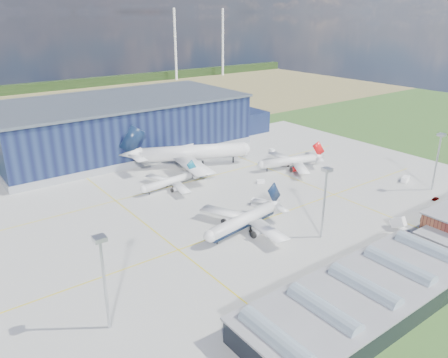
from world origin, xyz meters
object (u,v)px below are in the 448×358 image
airliner_red (289,157)px  gse_van_b (258,202)px  airstair (398,225)px  car_a (436,198)px  gse_tug_a (358,259)px  gse_cart_b (261,181)px  gse_cart_a (272,150)px  light_mast_west (103,268)px  light_mast_center (325,192)px  airliner_regional (168,178)px  airliner_widebody (193,145)px  airliner_navy (242,214)px  light_mast_east (438,153)px  gse_van_c (405,179)px  hangar (126,126)px

airliner_red → gse_van_b: 43.30m
airliner_red → gse_van_b: (-37.06, -21.96, -4.38)m
airstair → car_a: (32.51, 4.92, -0.93)m
gse_tug_a → gse_cart_b: 64.89m
gse_cart_b → airstair: airstair is taller
gse_cart_a → gse_cart_b: (-33.28, -29.31, 0.03)m
light_mast_west → gse_van_b: 77.62m
car_a → light_mast_center: bearing=83.5°
airliner_red → airliner_regional: (-55.59, 11.43, -0.93)m
airliner_widebody → gse_tug_a: 98.02m
airliner_navy → gse_van_b: size_ratio=7.26×
airliner_red → airstair: airliner_red is taller
airliner_navy → car_a: 77.91m
airliner_red → airstair: (-13.12, -63.10, -4.02)m
gse_cart_b → light_mast_center: bearing=-168.3°
airliner_red → light_mast_east: bearing=135.1°
airliner_navy → gse_tug_a: (14.58, -33.86, -5.22)m
gse_cart_b → gse_van_c: size_ratio=0.69×
light_mast_east → gse_cart_a: bearing=102.1°
gse_cart_a → gse_van_b: gse_van_b is taller
gse_cart_b → gse_van_b: bearing=166.7°
light_mast_east → airliner_widebody: 101.13m
airliner_widebody → car_a: (51.48, -87.47, -9.26)m
airliner_red → airliner_widebody: airliner_widebody is taller
gse_cart_a → airstair: bearing=-94.5°
light_mast_east → airstair: bearing=-164.8°
airliner_regional → car_a: (74.99, -69.62, -4.02)m
airliner_regional → gse_van_c: (82.95, -52.08, -3.49)m
airliner_navy → airliner_widebody: size_ratio=0.61×
airliner_red → airliner_regional: airliner_red is taller
light_mast_center → airliner_red: size_ratio=0.68×
gse_tug_a → hangar: bearing=99.0°
airliner_widebody → gse_van_b: (-4.97, -51.24, -8.68)m
light_mast_west → airliner_widebody: 110.81m
light_mast_center → airliner_red: (37.19, 52.00, -9.90)m
airliner_regional → car_a: 102.40m
light_mast_east → gse_cart_b: (-49.43, 46.25, -14.74)m
airliner_widebody → gse_cart_b: 37.69m
light_mast_center → airliner_navy: size_ratio=0.63×
light_mast_east → gse_cart_a: light_mast_east is taller
light_mast_east → airliner_navy: 84.78m
gse_cart_b → gse_van_c: bearing=-95.1°
light_mast_east → gse_van_b: light_mast_east is taller
airliner_navy → gse_tug_a: 37.23m
airliner_navy → airliner_widebody: airliner_widebody is taller
gse_van_c → gse_van_b: bearing=57.0°
gse_van_c → car_a: size_ratio=1.35×
airliner_widebody → airstair: 94.68m
gse_tug_a → gse_van_c: bearing=29.3°
gse_van_b → gse_cart_b: gse_van_b is taller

